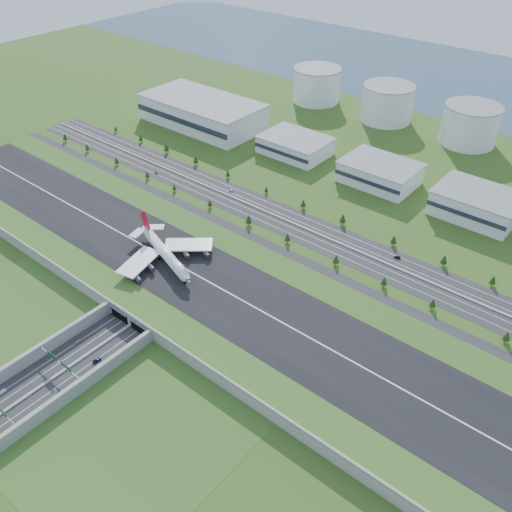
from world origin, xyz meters
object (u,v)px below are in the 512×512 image
Objects in this scene: car_1 at (2,391)px; car_2 at (97,360)px; car_4 at (157,172)px; boeing_747 at (165,253)px; fuel_tank_a at (317,85)px; car_7 at (231,190)px; car_5 at (397,257)px; car_0 at (78,341)px.

car_2 is at bearing 66.53° from car_1.
car_4 reaches higher than car_2.
boeing_747 is 83.43m from car_2.
fuel_tank_a reaches higher than car_7.
boeing_747 is (98.68, -311.76, -3.28)m from fuel_tank_a.
car_5 is (213.62, 20.76, -0.05)m from car_4.
car_4 is at bearing 131.48° from car_0.
car_5 is at bearing -110.67° from car_2.
car_2 is (19.33, -2.04, -0.02)m from car_0.
car_0 is at bearing -48.59° from car_5.
car_1 is 0.96× the size of car_5.
car_7 is at bearing -67.27° from car_2.
car_4 is (-7.03, -225.61, -16.63)m from fuel_tank_a.
car_2 is (127.65, -388.83, -16.71)m from fuel_tank_a.
car_1 is 0.90× the size of car_7.
car_0 is at bearing -74.35° from fuel_tank_a.
car_5 is at bearing 62.63° from boeing_747.
fuel_tank_a reaches higher than car_0.
car_0 is at bearing -3.47° from car_2.
fuel_tank_a is 217.79m from car_7.
boeing_747 is 137.01m from car_4.
car_0 is 45.01m from car_1.
car_4 is 1.03× the size of car_5.
car_5 reaches higher than car_2.
car_5 is at bearing 67.51° from car_0.
boeing_747 is at bearing 95.18° from car_1.
car_1 is 47.02m from car_2.
boeing_747 reaches higher than car_2.
fuel_tank_a reaches higher than car_5.
car_5 is 145.31m from car_7.
car_0 reaches higher than car_7.
boeing_747 is at bearing -65.49° from car_5.
car_4 is at bearing 119.74° from car_1.
car_4 reaches higher than car_7.
car_4 is at bearing 158.72° from boeing_747.
boeing_747 is at bearing -66.84° from car_2.
car_1 reaches higher than car_2.
fuel_tank_a is at bearing 104.58° from car_1.
car_1 is (9.90, -120.05, -13.42)m from boeing_747.
fuel_tank_a is at bearing -169.88° from car_7.
boeing_747 is 110.81m from car_7.
car_2 is 1.13× the size of car_5.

